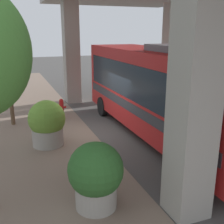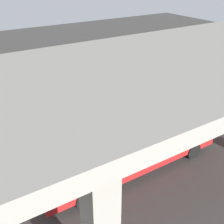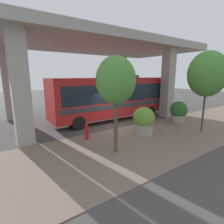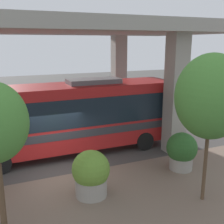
# 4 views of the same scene
# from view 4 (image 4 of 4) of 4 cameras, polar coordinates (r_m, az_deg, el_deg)

# --- Properties ---
(ground_plane) EXTENTS (80.00, 80.00, 0.00)m
(ground_plane) POSITION_cam_4_polar(r_m,az_deg,el_deg) (12.85, -9.88, -12.60)
(ground_plane) COLOR #474442
(ground_plane) RESTS_ON ground
(sidewalk_strip) EXTENTS (6.00, 40.00, 0.02)m
(sidewalk_strip) POSITION_cam_4_polar(r_m,az_deg,el_deg) (10.32, -5.70, -19.59)
(sidewalk_strip) COLOR #7A6656
(sidewalk_strip) RESTS_ON ground
(overpass) EXTENTS (9.40, 20.23, 6.78)m
(overpass) POSITION_cam_4_polar(r_m,az_deg,el_deg) (15.44, -14.47, 14.58)
(overpass) COLOR #9E998E
(overpass) RESTS_ON ground
(bus) EXTENTS (2.65, 10.85, 3.87)m
(bus) POSITION_cam_4_polar(r_m,az_deg,el_deg) (14.65, -7.61, -0.42)
(bus) COLOR #B21E1E
(bus) RESTS_ON ground
(planter_front) EXTENTS (1.43, 1.43, 1.82)m
(planter_front) POSITION_cam_4_polar(r_m,az_deg,el_deg) (10.81, -4.29, -12.40)
(planter_front) COLOR #9E998E
(planter_front) RESTS_ON ground
(planter_middle) EXTENTS (1.40, 1.40, 1.76)m
(planter_middle) POSITION_cam_4_polar(r_m,az_deg,el_deg) (13.27, 13.96, -7.67)
(planter_middle) COLOR #9E998E
(planter_middle) RESTS_ON ground
(street_tree_far) EXTENTS (2.46, 2.46, 5.39)m
(street_tree_far) POSITION_cam_4_polar(r_m,az_deg,el_deg) (10.12, 19.48, 2.92)
(street_tree_far) COLOR brown
(street_tree_far) RESTS_ON ground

